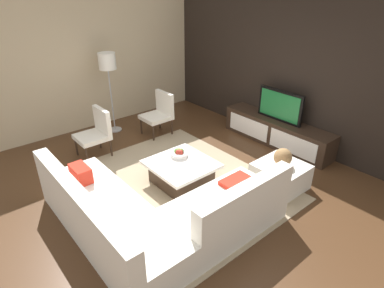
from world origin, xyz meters
The scene contains 14 objects.
ground_plane centered at (0.00, 0.00, 0.00)m, with size 14.00×14.00×0.00m, color #4C301C.
feature_wall_back centered at (0.00, 2.70, 1.40)m, with size 6.40×0.12×2.80m, color black.
side_wall_left centered at (-3.20, 0.20, 1.40)m, with size 0.12×5.20×2.80m, color #C6B28E.
area_rug centered at (-0.10, 0.00, 0.01)m, with size 3.26×2.71×0.01m, color tan.
media_console centered at (0.00, 2.40, 0.25)m, with size 2.27×0.49×0.50m.
television centered at (0.00, 2.40, 0.79)m, with size 0.95×0.06×0.59m.
sectional_couch centered at (0.53, -0.87, 0.28)m, with size 2.53×2.40×0.82m.
coffee_table centered at (-0.10, 0.10, 0.20)m, with size 0.96×0.93×0.38m.
accent_chair_near centered at (-1.85, -0.46, 0.49)m, with size 0.53×0.54×0.87m.
floor_lamp centered at (-2.62, 0.27, 1.39)m, with size 0.34×0.34×1.64m.
ottoman centered at (0.97, 1.20, 0.20)m, with size 0.70×0.70×0.40m, color white.
fruit_bowl centered at (-0.28, 0.20, 0.44)m, with size 0.28×0.28×0.14m.
accent_chair_far centered at (-1.88, 0.95, 0.49)m, with size 0.53×0.55×0.87m.
decorative_ball centered at (0.97, 1.20, 0.54)m, with size 0.27×0.27×0.27m, color #997247.
Camera 1 is at (3.32, -2.57, 2.92)m, focal length 30.32 mm.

